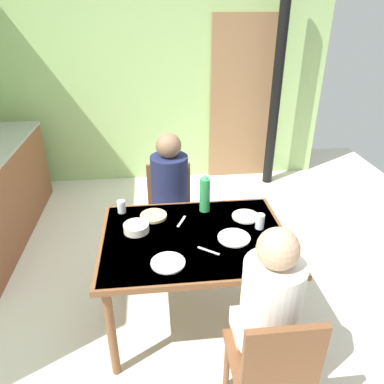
% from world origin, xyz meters
% --- Properties ---
extents(ground_plane, '(6.13, 6.13, 0.00)m').
position_xyz_m(ground_plane, '(0.00, 0.00, 0.00)').
color(ground_plane, silver).
extents(wall_back, '(4.17, 0.10, 2.59)m').
position_xyz_m(wall_back, '(0.00, 2.36, 1.29)').
color(wall_back, '#A1C678').
rests_on(wall_back, ground_plane).
extents(door_wooden, '(0.80, 0.05, 2.00)m').
position_xyz_m(door_wooden, '(1.06, 2.28, 1.00)').
color(door_wooden, '#936945').
rests_on(door_wooden, ground_plane).
extents(stove_pipe_column, '(0.12, 0.12, 2.59)m').
position_xyz_m(stove_pipe_column, '(1.39, 2.01, 1.29)').
color(stove_pipe_column, black).
rests_on(stove_pipe_column, ground_plane).
extents(dining_table, '(1.23, 0.92, 0.74)m').
position_xyz_m(dining_table, '(0.17, -0.23, 0.66)').
color(dining_table, brown).
rests_on(dining_table, ground_plane).
extents(chair_near_diner, '(0.40, 0.40, 0.87)m').
position_xyz_m(chair_near_diner, '(0.47, -1.04, 0.50)').
color(chair_near_diner, brown).
rests_on(chair_near_diner, ground_plane).
extents(chair_far_diner, '(0.40, 0.40, 0.87)m').
position_xyz_m(chair_far_diner, '(0.05, 0.59, 0.50)').
color(chair_far_diner, brown).
rests_on(chair_far_diner, ground_plane).
extents(person_near_diner, '(0.30, 0.37, 0.77)m').
position_xyz_m(person_near_diner, '(0.47, -0.90, 0.78)').
color(person_near_diner, silver).
rests_on(person_near_diner, ground_plane).
extents(person_far_diner, '(0.30, 0.37, 0.77)m').
position_xyz_m(person_far_diner, '(0.05, 0.45, 0.78)').
color(person_far_diner, '#242541').
rests_on(person_far_diner, ground_plane).
extents(water_bottle_green_near, '(0.08, 0.08, 0.29)m').
position_xyz_m(water_bottle_green_near, '(0.28, 0.10, 0.88)').
color(water_bottle_green_near, green).
rests_on(water_bottle_green_near, dining_table).
extents(serving_bowl_center, '(0.17, 0.17, 0.05)m').
position_xyz_m(serving_bowl_center, '(-0.21, -0.12, 0.77)').
color(serving_bowl_center, '#F3E1D0').
rests_on(serving_bowl_center, dining_table).
extents(dinner_plate_near_left, '(0.21, 0.21, 0.01)m').
position_xyz_m(dinner_plate_near_left, '(0.42, -0.28, 0.75)').
color(dinner_plate_near_left, white).
rests_on(dinner_plate_near_left, dining_table).
extents(dinner_plate_near_right, '(0.19, 0.19, 0.01)m').
position_xyz_m(dinner_plate_near_right, '(0.56, -0.03, 0.75)').
color(dinner_plate_near_right, white).
rests_on(dinner_plate_near_right, dining_table).
extents(dinner_plate_far_center, '(0.20, 0.20, 0.01)m').
position_xyz_m(dinner_plate_far_center, '(-0.02, -0.49, 0.75)').
color(dinner_plate_far_center, white).
rests_on(dinner_plate_far_center, dining_table).
extents(drinking_glass_by_near_diner, '(0.06, 0.06, 0.09)m').
position_xyz_m(drinking_glass_by_near_diner, '(-0.32, 0.14, 0.79)').
color(drinking_glass_by_near_diner, silver).
rests_on(drinking_glass_by_near_diner, dining_table).
extents(drinking_glass_by_far_diner, '(0.06, 0.06, 0.11)m').
position_xyz_m(drinking_glass_by_far_diner, '(0.62, -0.18, 0.79)').
color(drinking_glass_by_far_diner, silver).
rests_on(drinking_glass_by_far_diner, dining_table).
extents(bread_plate_sliced, '(0.19, 0.19, 0.02)m').
position_xyz_m(bread_plate_sliced, '(-0.10, 0.04, 0.75)').
color(bread_plate_sliced, '#DBB77A').
rests_on(bread_plate_sliced, dining_table).
extents(cutlery_knife_near, '(0.13, 0.10, 0.00)m').
position_xyz_m(cutlery_knife_near, '(0.24, -0.39, 0.74)').
color(cutlery_knife_near, silver).
rests_on(cutlery_knife_near, dining_table).
extents(cutlery_fork_near, '(0.08, 0.14, 0.00)m').
position_xyz_m(cutlery_fork_near, '(0.10, -0.04, 0.74)').
color(cutlery_fork_near, silver).
rests_on(cutlery_fork_near, dining_table).
extents(cutlery_knife_far, '(0.13, 0.11, 0.00)m').
position_xyz_m(cutlery_knife_far, '(0.64, -0.32, 0.74)').
color(cutlery_knife_far, silver).
rests_on(cutlery_knife_far, dining_table).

